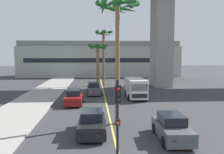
{
  "coord_description": "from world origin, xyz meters",
  "views": [
    {
      "loc": [
        -1.19,
        -2.66,
        5.25
      ],
      "look_at": [
        0.0,
        14.0,
        3.68
      ],
      "focal_mm": 38.44,
      "sensor_mm": 36.0,
      "label": 1
    }
  ],
  "objects_px": {
    "delivery_van": "(135,88)",
    "car_queue_third": "(92,123)",
    "car_queue_second": "(172,128)",
    "car_queue_front": "(94,89)",
    "traffic_light_median_near": "(118,115)",
    "palm_tree_mid_median": "(98,54)",
    "palm_tree_far_median": "(104,43)",
    "car_queue_fourth": "(74,98)",
    "palm_tree_near_median": "(118,19)"
  },
  "relations": [
    {
      "from": "car_queue_third",
      "to": "palm_tree_near_median",
      "type": "distance_m",
      "value": 7.69
    },
    {
      "from": "car_queue_fourth",
      "to": "palm_tree_near_median",
      "type": "distance_m",
      "value": 10.94
    },
    {
      "from": "car_queue_fourth",
      "to": "traffic_light_median_near",
      "type": "bearing_deg",
      "value": -78.26
    },
    {
      "from": "delivery_van",
      "to": "palm_tree_near_median",
      "type": "distance_m",
      "value": 12.7
    },
    {
      "from": "car_queue_fourth",
      "to": "palm_tree_far_median",
      "type": "bearing_deg",
      "value": 76.42
    },
    {
      "from": "delivery_van",
      "to": "palm_tree_near_median",
      "type": "relative_size",
      "value": 0.56
    },
    {
      "from": "delivery_van",
      "to": "palm_tree_mid_median",
      "type": "height_order",
      "value": "palm_tree_mid_median"
    },
    {
      "from": "car_queue_fourth",
      "to": "traffic_light_median_near",
      "type": "relative_size",
      "value": 0.98
    },
    {
      "from": "palm_tree_mid_median",
      "to": "car_queue_fourth",
      "type": "bearing_deg",
      "value": -104.82
    },
    {
      "from": "car_queue_third",
      "to": "car_queue_fourth",
      "type": "xyz_separation_m",
      "value": [
        -2.0,
        9.58,
        0.0
      ]
    },
    {
      "from": "car_queue_fourth",
      "to": "palm_tree_near_median",
      "type": "height_order",
      "value": "palm_tree_near_median"
    },
    {
      "from": "car_queue_fourth",
      "to": "palm_tree_near_median",
      "type": "bearing_deg",
      "value": -61.98
    },
    {
      "from": "delivery_van",
      "to": "traffic_light_median_near",
      "type": "relative_size",
      "value": 1.25
    },
    {
      "from": "car_queue_front",
      "to": "traffic_light_median_near",
      "type": "distance_m",
      "value": 21.56
    },
    {
      "from": "car_queue_second",
      "to": "palm_tree_far_median",
      "type": "height_order",
      "value": "palm_tree_far_median"
    },
    {
      "from": "car_queue_second",
      "to": "delivery_van",
      "type": "distance_m",
      "value": 14.04
    },
    {
      "from": "palm_tree_far_median",
      "to": "car_queue_front",
      "type": "bearing_deg",
      "value": -100.27
    },
    {
      "from": "car_queue_third",
      "to": "car_queue_fourth",
      "type": "distance_m",
      "value": 9.78
    },
    {
      "from": "palm_tree_mid_median",
      "to": "car_queue_third",
      "type": "bearing_deg",
      "value": -91.85
    },
    {
      "from": "palm_tree_mid_median",
      "to": "palm_tree_far_median",
      "type": "bearing_deg",
      "value": 78.74
    },
    {
      "from": "palm_tree_near_median",
      "to": "car_queue_front",
      "type": "bearing_deg",
      "value": 97.79
    },
    {
      "from": "car_queue_second",
      "to": "delivery_van",
      "type": "height_order",
      "value": "delivery_van"
    },
    {
      "from": "delivery_van",
      "to": "palm_tree_far_median",
      "type": "relative_size",
      "value": 0.56
    },
    {
      "from": "delivery_van",
      "to": "palm_tree_mid_median",
      "type": "bearing_deg",
      "value": 122.89
    },
    {
      "from": "car_queue_front",
      "to": "palm_tree_near_median",
      "type": "distance_m",
      "value": 15.41
    },
    {
      "from": "car_queue_front",
      "to": "delivery_van",
      "type": "relative_size",
      "value": 0.79
    },
    {
      "from": "palm_tree_mid_median",
      "to": "delivery_van",
      "type": "bearing_deg",
      "value": -57.11
    },
    {
      "from": "delivery_van",
      "to": "palm_tree_far_median",
      "type": "distance_m",
      "value": 13.98
    },
    {
      "from": "car_queue_front",
      "to": "palm_tree_near_median",
      "type": "xyz_separation_m",
      "value": [
        1.85,
        -13.55,
        7.11
      ]
    },
    {
      "from": "car_queue_third",
      "to": "car_queue_fourth",
      "type": "height_order",
      "value": "same"
    },
    {
      "from": "car_queue_fourth",
      "to": "delivery_van",
      "type": "bearing_deg",
      "value": 23.55
    },
    {
      "from": "delivery_van",
      "to": "traffic_light_median_near",
      "type": "xyz_separation_m",
      "value": [
        -3.9,
        -18.31,
        1.43
      ]
    },
    {
      "from": "palm_tree_near_median",
      "to": "palm_tree_far_median",
      "type": "relative_size",
      "value": 1.0
    },
    {
      "from": "car_queue_fourth",
      "to": "traffic_light_median_near",
      "type": "distance_m",
      "value": 15.68
    },
    {
      "from": "car_queue_second",
      "to": "car_queue_fourth",
      "type": "distance_m",
      "value": 12.97
    },
    {
      "from": "palm_tree_far_median",
      "to": "delivery_van",
      "type": "bearing_deg",
      "value": -74.6
    },
    {
      "from": "car_queue_second",
      "to": "delivery_van",
      "type": "relative_size",
      "value": 0.79
    },
    {
      "from": "traffic_light_median_near",
      "to": "palm_tree_far_median",
      "type": "relative_size",
      "value": 0.45
    },
    {
      "from": "palm_tree_near_median",
      "to": "car_queue_second",
      "type": "bearing_deg",
      "value": -49.92
    },
    {
      "from": "car_queue_second",
      "to": "car_queue_fourth",
      "type": "xyz_separation_m",
      "value": [
        -6.95,
        10.95,
        0.0
      ]
    },
    {
      "from": "palm_tree_far_median",
      "to": "car_queue_second",
      "type": "bearing_deg",
      "value": -82.95
    },
    {
      "from": "car_queue_second",
      "to": "car_queue_third",
      "type": "distance_m",
      "value": 5.14
    },
    {
      "from": "car_queue_front",
      "to": "palm_tree_far_median",
      "type": "distance_m",
      "value": 11.27
    },
    {
      "from": "car_queue_fourth",
      "to": "palm_tree_mid_median",
      "type": "relative_size",
      "value": 0.6
    },
    {
      "from": "traffic_light_median_near",
      "to": "palm_tree_mid_median",
      "type": "distance_m",
      "value": 25.31
    },
    {
      "from": "traffic_light_median_near",
      "to": "palm_tree_far_median",
      "type": "bearing_deg",
      "value": 89.0
    },
    {
      "from": "car_queue_front",
      "to": "palm_tree_far_median",
      "type": "height_order",
      "value": "palm_tree_far_median"
    },
    {
      "from": "delivery_van",
      "to": "car_queue_third",
      "type": "bearing_deg",
      "value": -111.82
    },
    {
      "from": "car_queue_second",
      "to": "car_queue_front",
      "type": "bearing_deg",
      "value": 105.92
    },
    {
      "from": "palm_tree_mid_median",
      "to": "car_queue_front",
      "type": "bearing_deg",
      "value": -98.83
    }
  ]
}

